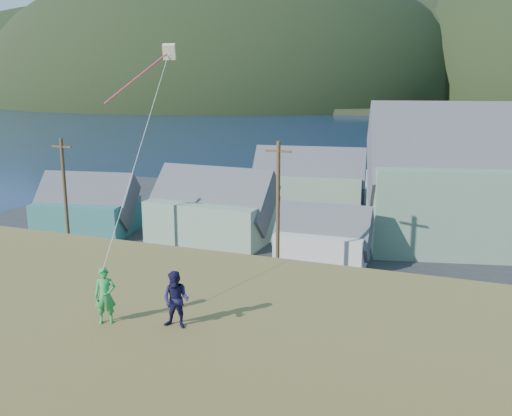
{
  "coord_description": "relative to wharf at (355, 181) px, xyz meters",
  "views": [
    {
      "loc": [
        7.19,
        -30.37,
        13.33
      ],
      "look_at": [
        0.3,
        -12.07,
        8.8
      ],
      "focal_mm": 40.0,
      "sensor_mm": 36.0,
      "label": 1
    }
  ],
  "objects": [
    {
      "name": "ground",
      "position": [
        6.0,
        -40.0,
        -0.45
      ],
      "size": [
        900.0,
        900.0,
        0.0
      ],
      "primitive_type": "plane",
      "color": "#0A1638",
      "rests_on": "ground"
    },
    {
      "name": "grass_strip",
      "position": [
        6.0,
        -42.0,
        -0.4
      ],
      "size": [
        110.0,
        8.0,
        0.1
      ],
      "primitive_type": "cube",
      "color": "#4C3D19",
      "rests_on": "ground"
    },
    {
      "name": "waterfront_lot",
      "position": [
        6.0,
        -23.0,
        -0.39
      ],
      "size": [
        72.0,
        36.0,
        0.12
      ],
      "primitive_type": "cube",
      "color": "#28282B",
      "rests_on": "ground"
    },
    {
      "name": "wharf",
      "position": [
        0.0,
        0.0,
        0.0
      ],
      "size": [
        26.0,
        14.0,
        0.9
      ],
      "primitive_type": "cube",
      "color": "gray",
      "rests_on": "ground"
    },
    {
      "name": "far_shore",
      "position": [
        6.0,
        290.0,
        0.55
      ],
      "size": [
        900.0,
        320.0,
        2.0
      ],
      "primitive_type": "cube",
      "color": "black",
      "rests_on": "ground"
    },
    {
      "name": "shed_teal",
      "position": [
        -17.19,
        -30.98,
        1.96
      ],
      "size": [
        9.02,
        7.01,
        6.42
      ],
      "rotation": [
        0.0,
        0.0,
        0.18
      ],
      "color": "#29615D",
      "rests_on": "waterfront_lot"
    },
    {
      "name": "shed_palegreen_near",
      "position": [
        -6.24,
        -28.88,
        2.3
      ],
      "size": [
        10.27,
        6.72,
        7.3
      ],
      "rotation": [
        0.0,
        0.0,
        -0.04
      ],
      "color": "gray",
      "rests_on": "waterfront_lot"
    },
    {
      "name": "shed_white",
      "position": [
        3.86,
        -32.03,
        1.62
      ],
      "size": [
        6.87,
        4.69,
        5.32
      ],
      "rotation": [
        0.0,
        0.0,
        0.04
      ],
      "color": "beige",
      "rests_on": "waterfront_lot"
    },
    {
      "name": "shed_palegreen_far",
      "position": [
        -2.0,
        -14.6,
        2.46
      ],
      "size": [
        12.12,
        7.97,
        7.64
      ],
      "rotation": [
        0.0,
        0.0,
        0.14
      ],
      "color": "slate",
      "rests_on": "waterfront_lot"
    },
    {
      "name": "utility_poles",
      "position": [
        2.92,
        -38.5,
        4.33
      ],
      "size": [
        32.07,
        0.24,
        9.48
      ],
      "color": "#47331E",
      "rests_on": "waterfront_lot"
    },
    {
      "name": "parked_cars",
      "position": [
        0.85,
        -18.87,
        0.36
      ],
      "size": [
        17.76,
        12.75,
        1.46
      ],
      "color": "#ABACB0",
      "rests_on": "waterfront_lot"
    },
    {
      "name": "kite_flyer_green",
      "position": [
        4.88,
        -59.09,
        7.48
      ],
      "size": [
        0.64,
        0.56,
        1.46
      ],
      "primitive_type": "imported",
      "rotation": [
        0.0,
        0.0,
        0.49
      ],
      "color": "green",
      "rests_on": "hillside"
    },
    {
      "name": "kite_flyer_navy",
      "position": [
        6.68,
        -58.69,
        7.48
      ],
      "size": [
        0.75,
        0.6,
        1.46
      ],
      "primitive_type": "imported",
      "rotation": [
        0.0,
        0.0,
        0.07
      ],
      "color": "#19163D",
      "rests_on": "hillside"
    },
    {
      "name": "kite_rig",
      "position": [
        2.45,
        -51.42,
        13.53
      ],
      "size": [
        1.83,
        4.28,
        10.02
      ],
      "color": "beige",
      "rests_on": "ground"
    }
  ]
}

